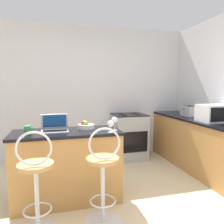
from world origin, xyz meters
TOP-DOWN VIEW (x-y plane):
  - wall_back at (0.00, 2.42)m, footprint 12.00×0.06m
  - breakfast_bar at (-0.40, 0.76)m, footprint 1.32×0.58m
  - counter_right at (1.84, 0.95)m, footprint 0.60×2.92m
  - bar_stool_near at (-0.72, 0.17)m, footprint 0.40×0.40m
  - bar_stool_far at (-0.07, 0.17)m, footprint 0.40×0.40m
  - laptop at (-0.54, 0.82)m, footprint 0.33×0.27m
  - microwave at (1.88, 0.92)m, footprint 0.47×0.36m
  - toaster at (1.87, 1.56)m, footprint 0.23×0.28m
  - stove_range at (0.88, 2.09)m, footprint 0.63×0.58m
  - wine_glass_short at (0.18, 0.64)m, footprint 0.08×0.08m
  - fruit_bowl at (-0.15, 0.86)m, footprint 0.21×0.21m
  - mug_green at (-0.84, 0.71)m, footprint 0.10×0.08m
  - wine_glass_tall at (0.11, 0.54)m, footprint 0.08×0.08m

SIDE VIEW (x-z plane):
  - stove_range at x=0.88m, z-range 0.00..0.89m
  - counter_right at x=1.84m, z-range 0.00..0.89m
  - breakfast_bar at x=-0.40m, z-range 0.00..0.89m
  - bar_stool_near at x=-0.72m, z-range -0.03..1.02m
  - bar_stool_far at x=-0.07m, z-range -0.03..1.02m
  - fruit_bowl at x=-0.15m, z-range 0.87..0.98m
  - mug_green at x=-0.84m, z-range 0.89..0.99m
  - laptop at x=-0.54m, z-range 0.84..1.04m
  - toaster at x=1.87m, z-range 0.89..1.08m
  - wine_glass_tall at x=0.11m, z-range 0.92..1.06m
  - wine_glass_short at x=0.18m, z-range 0.93..1.10m
  - microwave at x=1.88m, z-range 0.89..1.15m
  - wall_back at x=0.00m, z-range 0.00..2.60m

